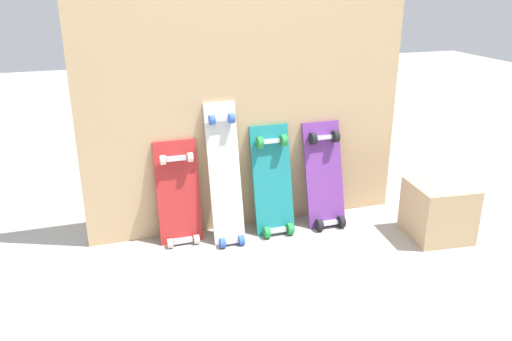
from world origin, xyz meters
The scene contains 7 objects.
ground_plane centered at (0.00, 0.00, 0.00)m, with size 12.00×12.00×0.00m, color #9E9991.
plywood_wall_panel centered at (0.00, 0.07, 0.80)m, with size 1.82×0.04×1.61m, color tan.
skateboard_red centered at (-0.42, -0.02, 0.24)m, with size 0.23×0.17×0.63m.
skateboard_white centered at (-0.17, -0.06, 0.34)m, with size 0.17×0.26×0.82m.
skateboard_teal centered at (0.11, -0.05, 0.27)m, with size 0.22×0.23×0.66m.
skateboard_purple centered at (0.42, -0.06, 0.26)m, with size 0.23×0.24×0.65m.
wooden_crate centered at (0.95, -0.41, 0.16)m, with size 0.31×0.31×0.31m, color tan.
Camera 1 is at (-0.81, -2.58, 1.37)m, focal length 36.41 mm.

